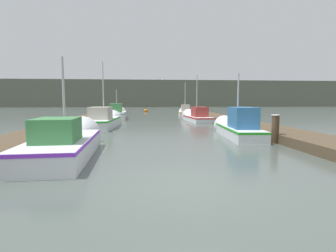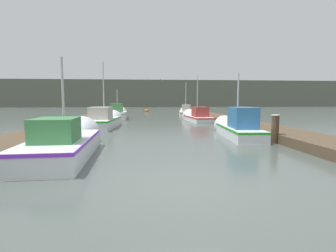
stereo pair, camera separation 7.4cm
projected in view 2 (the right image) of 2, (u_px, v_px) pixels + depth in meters
The scene contains 16 objects.
ground_plane at pixel (186, 187), 5.85m from camera, with size 200.00×200.00×0.00m.
dock_left at pixel (82, 121), 21.17m from camera, with size 2.30×40.00×0.40m.
dock_right at pixel (227, 120), 22.20m from camera, with size 2.30×40.00×0.40m.
distant_shore_ridge at pixel (148, 94), 74.50m from camera, with size 120.00×16.00×6.94m.
fishing_boat_0 at pixel (67, 142), 9.36m from camera, with size 2.05×6.00×3.88m.
fishing_boat_1 at pixel (236, 127), 13.84m from camera, with size 1.78×5.76×3.68m.
fishing_boat_2 at pixel (105, 120), 18.54m from camera, with size 1.97×6.16×4.92m.
fishing_boat_3 at pixel (196, 117), 23.86m from camera, with size 1.98×5.66×4.65m.
fishing_boat_4 at pixel (118, 114), 27.22m from camera, with size 2.00×6.47×3.45m.
fishing_boat_5 at pixel (186, 112), 31.75m from camera, with size 1.89×4.94×4.41m.
mooring_piling_0 at pixel (188, 109), 34.73m from camera, with size 0.31×0.31×1.24m.
mooring_piling_1 at pixel (113, 110), 32.50m from camera, with size 0.33×0.33×1.26m.
mooring_piling_2 at pixel (275, 129), 11.57m from camera, with size 0.37×0.37×1.28m.
mooring_piling_3 at pixel (32, 142), 8.95m from camera, with size 0.26×0.26×0.98m.
channel_buoy at pixel (147, 111), 40.84m from camera, with size 0.63×0.63×1.13m.
seagull_lead at pixel (162, 79), 25.10m from camera, with size 0.55×0.32×0.12m.
Camera 2 is at (-0.89, -5.62, 1.94)m, focal length 28.00 mm.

